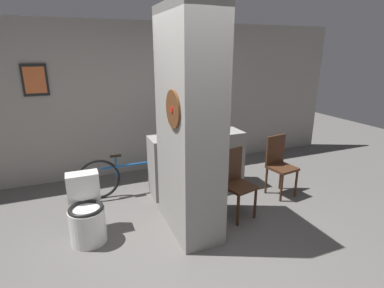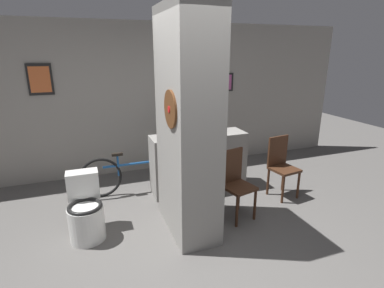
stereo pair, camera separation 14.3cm
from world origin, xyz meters
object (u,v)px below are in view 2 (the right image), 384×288
at_px(toilet, 86,212).
at_px(chair_near_pillar, 235,181).
at_px(bicycle, 137,172).
at_px(chair_by_doorway, 281,164).
at_px(bottle_tall, 207,127).

distance_m(toilet, chair_near_pillar, 1.88).
xyz_separation_m(toilet, bicycle, (0.77, 0.98, 0.01)).
relative_size(toilet, chair_by_doorway, 0.82).
bearing_deg(chair_near_pillar, toilet, 160.87).
height_order(chair_near_pillar, bottle_tall, bottle_tall).
xyz_separation_m(chair_near_pillar, bicycle, (-1.09, 1.16, -0.17)).
distance_m(toilet, chair_by_doorway, 2.81).
relative_size(bicycle, bottle_tall, 5.31).
xyz_separation_m(chair_by_doorway, bottle_tall, (-0.98, 0.56, 0.53)).
xyz_separation_m(bicycle, bottle_tall, (1.05, -0.29, 0.70)).
relative_size(toilet, bicycle, 0.44).
bearing_deg(chair_near_pillar, chair_by_doorway, 4.75).
relative_size(chair_near_pillar, bottle_tall, 2.86).
height_order(chair_by_doorway, bottle_tall, bottle_tall).
height_order(toilet, chair_near_pillar, chair_near_pillar).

